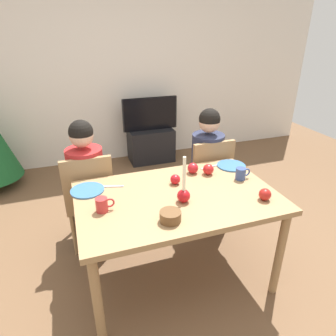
# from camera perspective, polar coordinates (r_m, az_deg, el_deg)

# --- Properties ---
(ground_plane) EXTENTS (7.68, 7.68, 0.00)m
(ground_plane) POSITION_cam_1_polar(r_m,az_deg,el_deg) (2.57, 1.54, -19.71)
(ground_plane) COLOR brown
(back_wall) EXTENTS (6.40, 0.10, 2.60)m
(back_wall) POSITION_cam_1_polar(r_m,az_deg,el_deg) (4.38, -10.79, 18.12)
(back_wall) COLOR silver
(back_wall) RESTS_ON ground
(dining_table) EXTENTS (1.40, 0.90, 0.75)m
(dining_table) POSITION_cam_1_polar(r_m,az_deg,el_deg) (2.15, 1.74, -7.07)
(dining_table) COLOR #99754C
(dining_table) RESTS_ON ground
(chair_left) EXTENTS (0.40, 0.40, 0.90)m
(chair_left) POSITION_cam_1_polar(r_m,az_deg,el_deg) (2.65, -14.84, -5.16)
(chair_left) COLOR #99754C
(chair_left) RESTS_ON ground
(chair_right) EXTENTS (0.40, 0.40, 0.90)m
(chair_right) POSITION_cam_1_polar(r_m,az_deg,el_deg) (2.91, 7.59, -1.63)
(chair_right) COLOR #99754C
(chair_right) RESTS_ON ground
(person_left_child) EXTENTS (0.30, 0.30, 1.17)m
(person_left_child) POSITION_cam_1_polar(r_m,az_deg,el_deg) (2.65, -15.04, -3.75)
(person_left_child) COLOR #33384C
(person_left_child) RESTS_ON ground
(person_right_child) EXTENTS (0.30, 0.30, 1.17)m
(person_right_child) POSITION_cam_1_polar(r_m,az_deg,el_deg) (2.91, 7.38, -0.35)
(person_right_child) COLOR #33384C
(person_right_child) RESTS_ON ground
(tv_stand) EXTENTS (0.64, 0.40, 0.48)m
(tv_stand) POSITION_cam_1_polar(r_m,az_deg,el_deg) (4.44, -3.29, 4.45)
(tv_stand) COLOR black
(tv_stand) RESTS_ON ground
(tv) EXTENTS (0.79, 0.05, 0.46)m
(tv) POSITION_cam_1_polar(r_m,az_deg,el_deg) (4.29, -3.45, 10.32)
(tv) COLOR black
(tv) RESTS_ON tv_stand
(candle_centerpiece) EXTENTS (0.09, 0.09, 0.33)m
(candle_centerpiece) POSITION_cam_1_polar(r_m,az_deg,el_deg) (2.00, 3.02, -4.79)
(candle_centerpiece) COLOR red
(candle_centerpiece) RESTS_ON dining_table
(plate_left) EXTENTS (0.24, 0.24, 0.01)m
(plate_left) POSITION_cam_1_polar(r_m,az_deg,el_deg) (2.23, -15.19, -4.14)
(plate_left) COLOR teal
(plate_left) RESTS_ON dining_table
(plate_right) EXTENTS (0.24, 0.24, 0.01)m
(plate_right) POSITION_cam_1_polar(r_m,az_deg,el_deg) (2.58, 12.02, 0.46)
(plate_right) COLOR teal
(plate_right) RESTS_ON dining_table
(mug_left) EXTENTS (0.12, 0.08, 0.09)m
(mug_left) POSITION_cam_1_polar(r_m,az_deg,el_deg) (1.95, -12.46, -6.87)
(mug_left) COLOR #B72D2D
(mug_left) RESTS_ON dining_table
(mug_right) EXTENTS (0.12, 0.08, 0.09)m
(mug_right) POSITION_cam_1_polar(r_m,az_deg,el_deg) (2.37, 13.83, -1.06)
(mug_right) COLOR #33477F
(mug_right) RESTS_ON dining_table
(fork_left) EXTENTS (0.18, 0.06, 0.01)m
(fork_left) POSITION_cam_1_polar(r_m,az_deg,el_deg) (2.24, -10.79, -3.49)
(fork_left) COLOR silver
(fork_left) RESTS_ON dining_table
(fork_right) EXTENTS (0.18, 0.04, 0.01)m
(fork_right) POSITION_cam_1_polar(r_m,az_deg,el_deg) (2.53, 8.07, 0.21)
(fork_right) COLOR silver
(fork_right) RESTS_ON dining_table
(bowl_walnuts) EXTENTS (0.13, 0.13, 0.07)m
(bowl_walnuts) POSITION_cam_1_polar(r_m,az_deg,el_deg) (1.83, 0.46, -9.24)
(bowl_walnuts) COLOR brown
(bowl_walnuts) RESTS_ON dining_table
(apple_near_candle) EXTENTS (0.09, 0.09, 0.09)m
(apple_near_candle) POSITION_cam_1_polar(r_m,az_deg,el_deg) (2.40, 4.78, -0.03)
(apple_near_candle) COLOR red
(apple_near_candle) RESTS_ON dining_table
(apple_by_left_plate) EXTENTS (0.08, 0.08, 0.08)m
(apple_by_left_plate) POSITION_cam_1_polar(r_m,az_deg,el_deg) (2.23, 1.40, -2.19)
(apple_by_left_plate) COLOR red
(apple_by_left_plate) RESTS_ON dining_table
(apple_by_right_mug) EXTENTS (0.08, 0.08, 0.08)m
(apple_by_right_mug) POSITION_cam_1_polar(r_m,az_deg,el_deg) (2.13, 18.08, -4.83)
(apple_by_right_mug) COLOR #AB1E19
(apple_by_right_mug) RESTS_ON dining_table
(apple_far_edge) EXTENTS (0.09, 0.09, 0.09)m
(apple_far_edge) POSITION_cam_1_polar(r_m,az_deg,el_deg) (2.40, 7.73, -0.25)
(apple_far_edge) COLOR red
(apple_far_edge) RESTS_ON dining_table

